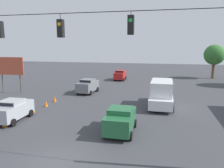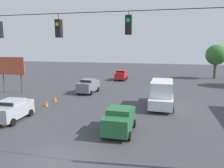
# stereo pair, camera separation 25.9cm
# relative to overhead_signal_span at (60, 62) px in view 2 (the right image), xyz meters

# --- Properties ---
(ground_plane) EXTENTS (140.00, 140.00, 0.00)m
(ground_plane) POSITION_rel_overhead_signal_span_xyz_m (0.00, 1.31, -5.53)
(ground_plane) COLOR #3D3D42
(overhead_signal_span) EXTENTS (23.56, 0.38, 8.84)m
(overhead_signal_span) POSITION_rel_overhead_signal_span_xyz_m (0.00, 0.00, 0.00)
(overhead_signal_span) COLOR slate
(overhead_signal_span) RESTS_ON ground_plane
(sedan_green_crossing_near) EXTENTS (2.11, 3.94, 1.91)m
(sedan_green_crossing_near) POSITION_rel_overhead_signal_span_xyz_m (-2.80, -3.70, -4.53)
(sedan_green_crossing_near) COLOR #236038
(sedan_green_crossing_near) RESTS_ON ground_plane
(sedan_silver_parked_shoulder) EXTENTS (2.16, 4.03, 1.84)m
(sedan_silver_parked_shoulder) POSITION_rel_overhead_signal_span_xyz_m (6.91, -4.20, -4.57)
(sedan_silver_parked_shoulder) COLOR #A8AAB2
(sedan_silver_parked_shoulder) RESTS_ON ground_plane
(sedan_grey_withflow_far) EXTENTS (2.31, 4.10, 1.92)m
(sedan_grey_withflow_far) POSITION_rel_overhead_signal_span_xyz_m (4.21, -16.41, -4.52)
(sedan_grey_withflow_far) COLOR slate
(sedan_grey_withflow_far) RESTS_ON ground_plane
(box_truck_white_oncoming_far) EXTENTS (2.68, 6.45, 2.85)m
(box_truck_white_oncoming_far) POSITION_rel_overhead_signal_span_xyz_m (-5.76, -11.67, -4.12)
(box_truck_white_oncoming_far) COLOR silver
(box_truck_white_oncoming_far) RESTS_ON ground_plane
(sedan_red_withflow_deep) EXTENTS (2.01, 3.81, 1.85)m
(sedan_red_withflow_deep) POSITION_rel_overhead_signal_span_xyz_m (1.97, -28.63, -4.56)
(sedan_red_withflow_deep) COLOR red
(sedan_red_withflow_deep) RESTS_ON ground_plane
(traffic_cone_nearest) EXTENTS (0.40, 0.40, 0.59)m
(traffic_cone_nearest) POSITION_rel_overhead_signal_span_xyz_m (6.60, -2.78, -5.23)
(traffic_cone_nearest) COLOR orange
(traffic_cone_nearest) RESTS_ON ground_plane
(traffic_cone_second) EXTENTS (0.40, 0.40, 0.59)m
(traffic_cone_second) POSITION_rel_overhead_signal_span_xyz_m (6.63, -4.99, -5.23)
(traffic_cone_second) COLOR orange
(traffic_cone_second) RESTS_ON ground_plane
(traffic_cone_third) EXTENTS (0.40, 0.40, 0.59)m
(traffic_cone_third) POSITION_rel_overhead_signal_span_xyz_m (6.54, -6.68, -5.23)
(traffic_cone_third) COLOR orange
(traffic_cone_third) RESTS_ON ground_plane
(traffic_cone_fourth) EXTENTS (0.40, 0.40, 0.59)m
(traffic_cone_fourth) POSITION_rel_overhead_signal_span_xyz_m (6.35, -8.90, -5.23)
(traffic_cone_fourth) COLOR orange
(traffic_cone_fourth) RESTS_ON ground_plane
(traffic_cone_fifth) EXTENTS (0.40, 0.40, 0.59)m
(traffic_cone_fifth) POSITION_rel_overhead_signal_span_xyz_m (6.44, -11.03, -5.23)
(traffic_cone_fifth) COLOR orange
(traffic_cone_fifth) RESTS_ON ground_plane
(roadside_billboard) EXTENTS (4.03, 0.16, 4.94)m
(roadside_billboard) POSITION_rel_overhead_signal_span_xyz_m (14.48, -14.09, -2.04)
(roadside_billboard) COLOR #4C473D
(roadside_billboard) RESTS_ON ground_plane
(tree_horizon_right) EXTENTS (3.96, 3.96, 6.68)m
(tree_horizon_right) POSITION_rel_overhead_signal_span_xyz_m (-15.65, -34.70, -0.88)
(tree_horizon_right) COLOR brown
(tree_horizon_right) RESTS_ON ground_plane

